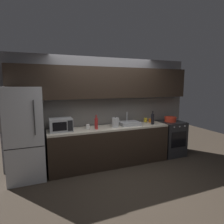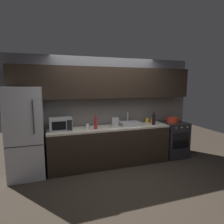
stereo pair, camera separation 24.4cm
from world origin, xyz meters
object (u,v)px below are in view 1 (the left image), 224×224
at_px(refrigerator, 25,134).
at_px(mug_white, 88,127).
at_px(oven_range, 171,138).
at_px(wine_bottle_red, 96,123).
at_px(microwave, 61,125).
at_px(mug_orange, 150,121).
at_px(wine_bottle_dark, 153,119).
at_px(kettle, 115,122).
at_px(cooking_pot, 170,119).
at_px(mug_yellow, 146,120).

distance_m(refrigerator, mug_white, 1.24).
relative_size(oven_range, wine_bottle_red, 2.88).
relative_size(refrigerator, microwave, 3.96).
relative_size(mug_orange, mug_white, 0.89).
bearing_deg(mug_orange, wine_bottle_red, -172.00).
distance_m(wine_bottle_dark, wine_bottle_red, 1.43).
relative_size(oven_range, microwave, 1.96).
xyz_separation_m(kettle, cooking_pot, (1.58, 0.07, -0.04)).
xyz_separation_m(wine_bottle_red, mug_orange, (1.51, 0.21, -0.08)).
xyz_separation_m(wine_bottle_dark, mug_yellow, (-0.00, 0.31, -0.08)).
bearing_deg(kettle, mug_white, 175.16).
height_order(refrigerator, mug_orange, refrigerator).
bearing_deg(microwave, mug_yellow, 4.93).
bearing_deg(mug_yellow, wine_bottle_red, -168.12).
height_order(mug_white, cooking_pot, cooking_pot).
bearing_deg(oven_range, microwave, 179.60).
bearing_deg(microwave, mug_white, -3.29).
bearing_deg(mug_yellow, cooking_pot, -18.17).
height_order(mug_orange, mug_white, mug_white).
bearing_deg(refrigerator, mug_yellow, 4.12).
distance_m(refrigerator, wine_bottle_dark, 2.84).
relative_size(microwave, wine_bottle_dark, 1.42).
distance_m(wine_bottle_red, mug_white, 0.20).
bearing_deg(oven_range, refrigerator, 179.98).
height_order(kettle, wine_bottle_red, wine_bottle_red).
relative_size(microwave, mug_white, 4.44).
height_order(refrigerator, wine_bottle_red, refrigerator).
height_order(refrigerator, mug_white, refrigerator).
relative_size(wine_bottle_red, mug_white, 3.02).
xyz_separation_m(refrigerator, mug_white, (1.24, -0.01, 0.04)).
relative_size(wine_bottle_dark, mug_white, 3.13).
xyz_separation_m(wine_bottle_dark, mug_white, (-1.60, 0.09, -0.08)).
bearing_deg(mug_yellow, mug_orange, -44.83).
distance_m(kettle, mug_yellow, 1.00).
height_order(refrigerator, cooking_pot, refrigerator).
xyz_separation_m(microwave, mug_orange, (2.24, 0.10, -0.09)).
relative_size(oven_range, kettle, 3.73).
relative_size(microwave, wine_bottle_red, 1.47).
height_order(wine_bottle_dark, mug_yellow, wine_bottle_dark).
distance_m(wine_bottle_dark, mug_orange, 0.25).
bearing_deg(mug_white, wine_bottle_red, -25.49).
bearing_deg(wine_bottle_red, mug_white, 154.51).
distance_m(kettle, wine_bottle_dark, 0.97).
xyz_separation_m(microwave, kettle, (1.19, -0.09, -0.03)).
relative_size(refrigerator, oven_range, 2.02).
xyz_separation_m(wine_bottle_dark, cooking_pot, (0.62, 0.11, -0.07)).
distance_m(refrigerator, microwave, 0.69).
distance_m(refrigerator, cooking_pot, 3.46).
relative_size(mug_orange, mug_yellow, 0.89).
bearing_deg(cooking_pot, kettle, -177.56).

